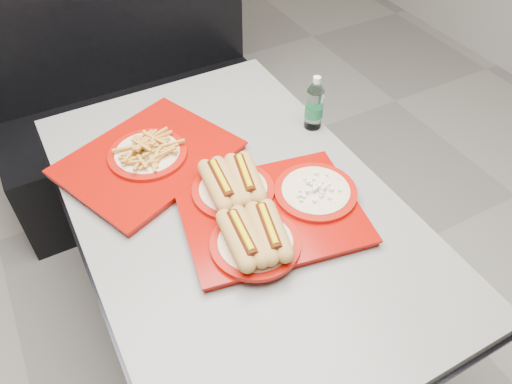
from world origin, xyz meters
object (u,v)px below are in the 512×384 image
diner_table (236,237)px  booth_bench (136,109)px  tray_far (148,156)px  water_bottle (314,106)px  tray_near (264,209)px

diner_table → booth_bench: 1.11m
tray_far → water_bottle: water_bottle is taller
booth_bench → water_bottle: booth_bench is taller
tray_near → tray_far: (-0.21, 0.39, -0.01)m
tray_far → water_bottle: size_ratio=3.17×
diner_table → tray_far: tray_far is taller
diner_table → tray_near: bearing=-65.1°
diner_table → tray_near: 0.23m
booth_bench → tray_near: 1.26m
diner_table → tray_near: tray_near is taller
tray_near → tray_far: size_ratio=0.90×
diner_table → water_bottle: (0.41, 0.20, 0.25)m
tray_near → diner_table: bearing=114.9°
tray_far → tray_near: bearing=-61.8°
booth_bench → tray_near: (0.05, -1.19, 0.39)m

